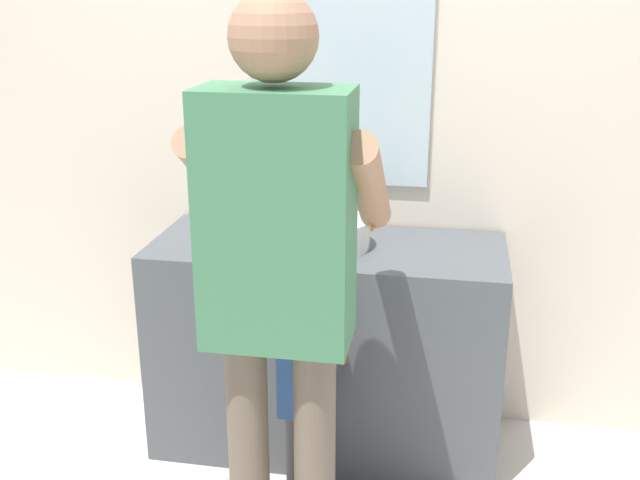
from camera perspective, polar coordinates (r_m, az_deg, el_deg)
name	(u,v)px	position (r m, az deg, el deg)	size (l,w,h in m)	color
back_wall	(342,95)	(3.00, 1.64, 10.91)	(4.40, 0.10, 2.70)	beige
vanity_cabinet	(327,346)	(2.98, 0.52, -7.99)	(1.32, 0.54, 0.84)	#4C5156
sink_basin	(326,232)	(2.78, 0.48, 0.62)	(0.32, 0.32, 0.11)	silver
faucet	(335,210)	(2.96, 1.15, 2.26)	(0.18, 0.14, 0.18)	#B7BABF
toothbrush_cup	(227,223)	(2.92, -7.04, 1.27)	(0.07, 0.07, 0.21)	#4C8EB2
child_toddler	(307,384)	(2.61, -1.02, -10.82)	(0.25, 0.25, 0.80)	#47474C
adult_parent	(279,257)	(2.08, -3.11, -1.26)	(0.54, 0.57, 1.76)	#6B5B4C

